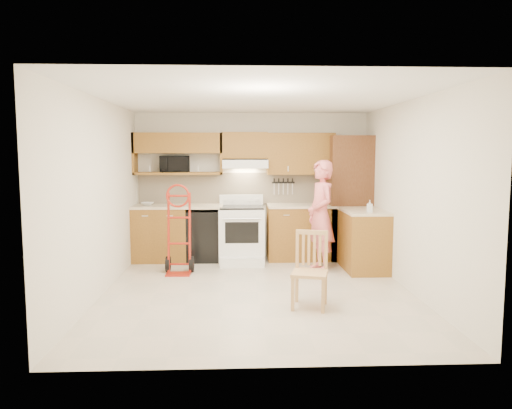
{
  "coord_description": "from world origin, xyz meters",
  "views": [
    {
      "loc": [
        -0.29,
        -6.15,
        1.81
      ],
      "look_at": [
        0.0,
        0.5,
        1.1
      ],
      "focal_mm": 33.84,
      "sensor_mm": 36.0,
      "label": 1
    }
  ],
  "objects": [
    {
      "name": "dining_chair",
      "position": [
        0.58,
        -0.66,
        0.45
      ],
      "size": [
        0.5,
        0.53,
        0.89
      ],
      "primitive_type": null,
      "rotation": [
        0.0,
        0.0,
        -0.27
      ],
      "color": "tan",
      "rests_on": "ground"
    },
    {
      "name": "upper_shelf_mw",
      "position": [
        -1.25,
        2.08,
        1.47
      ],
      "size": [
        1.5,
        0.33,
        0.04
      ],
      "primitive_type": "cube",
      "color": "brown",
      "rests_on": "wall_back"
    },
    {
      "name": "wall_back",
      "position": [
        0.0,
        2.26,
        1.25
      ],
      "size": [
        4.0,
        0.02,
        2.5
      ],
      "primitive_type": "cube",
      "color": "beige",
      "rests_on": "ground"
    },
    {
      "name": "upper_cab_right",
      "position": [
        0.83,
        2.08,
        1.8
      ],
      "size": [
        1.14,
        0.33,
        0.7
      ],
      "primitive_type": "cube",
      "color": "brown",
      "rests_on": "wall_back"
    },
    {
      "name": "ceiling",
      "position": [
        0.0,
        0.0,
        2.51
      ],
      "size": [
        4.0,
        4.5,
        0.02
      ],
      "primitive_type": "cube",
      "color": "white",
      "rests_on": "ground"
    },
    {
      "name": "wall_left",
      "position": [
        -2.01,
        0.0,
        1.25
      ],
      "size": [
        0.02,
        4.5,
        2.5
      ],
      "primitive_type": "cube",
      "color": "beige",
      "rests_on": "ground"
    },
    {
      "name": "hand_truck",
      "position": [
        -1.14,
        1.02,
        0.61
      ],
      "size": [
        0.49,
        0.45,
        1.22
      ],
      "primitive_type": null,
      "rotation": [
        0.0,
        0.0,
        -0.01
      ],
      "color": "#A32112",
      "rests_on": "ground"
    },
    {
      "name": "upper_cab_center",
      "position": [
        -0.12,
        2.08,
        1.94
      ],
      "size": [
        0.76,
        0.33,
        0.44
      ],
      "primitive_type": "cube",
      "color": "brown",
      "rests_on": "wall_back"
    },
    {
      "name": "soap_bottle",
      "position": [
        1.7,
        0.85,
        1.03
      ],
      "size": [
        0.1,
        0.1,
        0.18
      ],
      "primitive_type": "imported",
      "rotation": [
        0.0,
        0.0,
        -0.2
      ],
      "color": "white",
      "rests_on": "countertop_return"
    },
    {
      "name": "lower_cab_right",
      "position": [
        0.83,
        1.95,
        0.45
      ],
      "size": [
        1.14,
        0.6,
        0.9
      ],
      "primitive_type": "cube",
      "color": "brown",
      "rests_on": "ground"
    },
    {
      "name": "upper_cab_left",
      "position": [
        -1.25,
        2.08,
        1.98
      ],
      "size": [
        1.5,
        0.33,
        0.34
      ],
      "primitive_type": "cube",
      "color": "brown",
      "rests_on": "wall_back"
    },
    {
      "name": "lower_cab_left",
      "position": [
        -1.55,
        1.95,
        0.45
      ],
      "size": [
        0.9,
        0.6,
        0.9
      ],
      "primitive_type": "cube",
      "color": "brown",
      "rests_on": "ground"
    },
    {
      "name": "microwave",
      "position": [
        -1.31,
        2.08,
        1.63
      ],
      "size": [
        0.54,
        0.4,
        0.28
      ],
      "primitive_type": "imported",
      "rotation": [
        0.0,
        0.0,
        0.11
      ],
      "color": "black",
      "rests_on": "upper_shelf_mw"
    },
    {
      "name": "dishwasher",
      "position": [
        -0.8,
        1.95,
        0.42
      ],
      "size": [
        0.6,
        0.6,
        0.85
      ],
      "primitive_type": "cube",
      "color": "black",
      "rests_on": "ground"
    },
    {
      "name": "wall_front",
      "position": [
        0.0,
        -2.26,
        1.25
      ],
      "size": [
        4.0,
        0.02,
        2.5
      ],
      "primitive_type": "cube",
      "color": "beige",
      "rests_on": "ground"
    },
    {
      "name": "wall_right",
      "position": [
        2.01,
        0.0,
        1.25
      ],
      "size": [
        0.02,
        4.5,
        2.5
      ],
      "primitive_type": "cube",
      "color": "beige",
      "rests_on": "ground"
    },
    {
      "name": "backsplash",
      "position": [
        0.0,
        2.23,
        1.2
      ],
      "size": [
        3.92,
        0.03,
        0.55
      ],
      "primitive_type": "cube",
      "color": "beige",
      "rests_on": "wall_back"
    },
    {
      "name": "countertop_right",
      "position": [
        0.83,
        1.95,
        0.92
      ],
      "size": [
        1.14,
        0.63,
        0.04
      ],
      "primitive_type": "cube",
      "color": "beige",
      "rests_on": "lower_cab_right"
    },
    {
      "name": "range_hood",
      "position": [
        -0.12,
        2.02,
        1.63
      ],
      "size": [
        0.76,
        0.46,
        0.14
      ],
      "primitive_type": "cube",
      "color": "white",
      "rests_on": "wall_back"
    },
    {
      "name": "range",
      "position": [
        -0.18,
        1.75,
        0.55
      ],
      "size": [
        0.75,
        0.98,
        1.1
      ],
      "primitive_type": null,
      "color": "white",
      "rests_on": "ground"
    },
    {
      "name": "bowl",
      "position": [
        -1.76,
        1.95,
        0.97
      ],
      "size": [
        0.23,
        0.23,
        0.05
      ],
      "primitive_type": "imported",
      "rotation": [
        0.0,
        0.0,
        -0.14
      ],
      "color": "white",
      "rests_on": "countertop_left"
    },
    {
      "name": "pantry_tall",
      "position": [
        1.65,
        1.95,
        1.05
      ],
      "size": [
        0.7,
        0.6,
        2.1
      ],
      "primitive_type": "cube",
      "color": "brown",
      "rests_on": "ground"
    },
    {
      "name": "countertop_return",
      "position": [
        1.7,
        1.15,
        0.92
      ],
      "size": [
        0.63,
        1.0,
        0.04
      ],
      "primitive_type": "cube",
      "color": "beige",
      "rests_on": "cab_return_right"
    },
    {
      "name": "cab_return_right",
      "position": [
        1.7,
        1.15,
        0.45
      ],
      "size": [
        0.6,
        1.0,
        0.9
      ],
      "primitive_type": "cube",
      "color": "brown",
      "rests_on": "ground"
    },
    {
      "name": "countertop_left",
      "position": [
        -1.25,
        1.95,
        0.92
      ],
      "size": [
        1.5,
        0.63,
        0.04
      ],
      "primitive_type": "cube",
      "color": "beige",
      "rests_on": "lower_cab_left"
    },
    {
      "name": "floor",
      "position": [
        0.0,
        0.0,
        -0.01
      ],
      "size": [
        4.0,
        4.5,
        0.02
      ],
      "primitive_type": "cube",
      "color": "#C2B39D",
      "rests_on": "ground"
    },
    {
      "name": "knife_strip",
      "position": [
        0.55,
        2.21,
        1.24
      ],
      "size": [
        0.4,
        0.05,
        0.29
      ],
      "primitive_type": null,
      "color": "black",
      "rests_on": "backsplash"
    },
    {
      "name": "person",
      "position": [
        1.02,
        1.14,
        0.85
      ],
      "size": [
        0.53,
        0.69,
        1.71
      ],
      "primitive_type": "imported",
      "rotation": [
        0.0,
        0.0,
        -1.36
      ],
      "color": "#E66B6B",
      "rests_on": "ground"
    }
  ]
}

